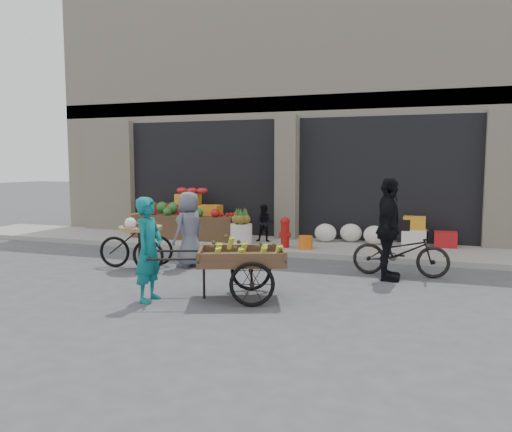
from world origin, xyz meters
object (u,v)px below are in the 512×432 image
(banana_cart, at_px, (239,255))
(orange_bucket, at_px, (306,242))
(vendor_woman, at_px, (149,249))
(tricycle_cart, at_px, (140,240))
(pineapple_bin, at_px, (241,234))
(bicycle, at_px, (401,252))
(fire_hydrant, at_px, (285,231))
(seated_person, at_px, (265,223))
(vendor_grey, at_px, (189,229))
(cyclist, at_px, (388,229))

(banana_cart, bearing_deg, orange_bucket, 68.02)
(vendor_woman, xyz_separation_m, tricycle_cart, (-1.40, 2.02, -0.22))
(pineapple_bin, bearing_deg, bicycle, -24.52)
(pineapple_bin, distance_m, bicycle, 4.12)
(fire_hydrant, distance_m, seated_person, 0.96)
(seated_person, bearing_deg, vendor_grey, -114.12)
(pineapple_bin, bearing_deg, fire_hydrant, -2.60)
(seated_person, distance_m, vendor_woman, 5.27)
(seated_person, height_order, bicycle, seated_person)
(tricycle_cart, height_order, bicycle, tricycle_cart)
(cyclist, bearing_deg, orange_bucket, 43.63)
(pineapple_bin, bearing_deg, cyclist, -30.73)
(pineapple_bin, xyz_separation_m, orange_bucket, (1.60, -0.10, -0.10))
(pineapple_bin, bearing_deg, banana_cart, -70.02)
(banana_cart, distance_m, cyclist, 2.88)
(cyclist, bearing_deg, tricycle_cart, 95.96)
(pineapple_bin, distance_m, cyclist, 4.17)
(pineapple_bin, distance_m, vendor_woman, 4.69)
(bicycle, bearing_deg, vendor_woman, 129.82)
(seated_person, xyz_separation_m, bicycle, (3.35, -2.31, -0.13))
(vendor_grey, distance_m, cyclist, 3.86)
(pineapple_bin, xyz_separation_m, bicycle, (3.75, -1.71, 0.08))
(orange_bucket, distance_m, vendor_grey, 2.86)
(orange_bucket, distance_m, seated_person, 1.42)
(orange_bucket, relative_size, cyclist, 0.18)
(vendor_woman, height_order, vendor_grey, vendor_woman)
(banana_cart, bearing_deg, pineapple_bin, 89.54)
(vendor_grey, bearing_deg, pineapple_bin, -169.77)
(fire_hydrant, bearing_deg, vendor_woman, -100.13)
(bicycle, relative_size, cyclist, 0.94)
(seated_person, distance_m, vendor_grey, 2.87)
(pineapple_bin, bearing_deg, vendor_woman, -86.62)
(seated_person, bearing_deg, tricycle_cart, -125.26)
(orange_bucket, distance_m, tricycle_cart, 3.74)
(tricycle_cart, bearing_deg, bicycle, 0.33)
(seated_person, bearing_deg, orange_bucket, -40.26)
(fire_hydrant, height_order, bicycle, bicycle)
(vendor_grey, bearing_deg, vendor_woman, 31.08)
(vendor_woman, bearing_deg, tricycle_cart, 32.58)
(seated_person, height_order, tricycle_cart, seated_person)
(fire_hydrant, bearing_deg, pineapple_bin, 177.40)
(banana_cart, bearing_deg, bicycle, 26.22)
(banana_cart, height_order, tricycle_cart, tricycle_cart)
(pineapple_bin, height_order, banana_cart, banana_cart)
(seated_person, xyz_separation_m, vendor_grey, (-0.70, -2.78, 0.17))
(fire_hydrant, xyz_separation_m, banana_cart, (0.39, -4.06, 0.17))
(fire_hydrant, xyz_separation_m, orange_bucket, (0.50, -0.05, -0.23))
(pineapple_bin, height_order, fire_hydrant, fire_hydrant)
(pineapple_bin, distance_m, tricycle_cart, 2.88)
(fire_hydrant, relative_size, vendor_woman, 0.45)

